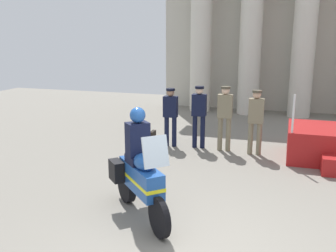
# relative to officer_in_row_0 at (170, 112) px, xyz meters

# --- Properties ---
(ground_plane) EXTENTS (28.00, 28.00, 0.00)m
(ground_plane) POSITION_rel_officer_in_row_0_xyz_m (1.86, -5.10, -0.96)
(ground_plane) COLOR gray
(colonnade_backdrop) EXTENTS (9.23, 1.68, 6.49)m
(colonnade_backdrop) POSITION_rel_officer_in_row_0_xyz_m (2.52, 5.76, 2.45)
(colonnade_backdrop) COLOR beige
(colonnade_backdrop) RESTS_ON ground_plane
(officer_in_row_0) EXTENTS (0.39, 0.24, 1.62)m
(officer_in_row_0) POSITION_rel_officer_in_row_0_xyz_m (0.00, 0.00, 0.00)
(officer_in_row_0) COLOR black
(officer_in_row_0) RESTS_ON ground_plane
(officer_in_row_1) EXTENTS (0.39, 0.24, 1.70)m
(officer_in_row_1) POSITION_rel_officer_in_row_0_xyz_m (0.79, 0.08, 0.05)
(officer_in_row_1) COLOR black
(officer_in_row_1) RESTS_ON ground_plane
(officer_in_row_2) EXTENTS (0.39, 0.24, 1.74)m
(officer_in_row_2) POSITION_rel_officer_in_row_0_xyz_m (1.50, 0.02, 0.07)
(officer_in_row_2) COLOR #7A7056
(officer_in_row_2) RESTS_ON ground_plane
(officer_in_row_3) EXTENTS (0.39, 0.24, 1.69)m
(officer_in_row_3) POSITION_rel_officer_in_row_0_xyz_m (2.31, -0.09, 0.04)
(officer_in_row_3) COLOR #7A7056
(officer_in_row_3) RESTS_ON ground_plane
(motorcycle_with_rider) EXTENTS (1.53, 1.60, 1.90)m
(motorcycle_with_rider) POSITION_rel_officer_in_row_0_xyz_m (0.75, -4.23, -0.16)
(motorcycle_with_rider) COLOR black
(motorcycle_with_rider) RESTS_ON ground_plane
(briefcase_on_ground) EXTENTS (0.10, 0.32, 0.36)m
(briefcase_on_ground) POSITION_rel_officer_in_row_0_xyz_m (-0.57, 0.11, -0.78)
(briefcase_on_ground) COLOR black
(briefcase_on_ground) RESTS_ON ground_plane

